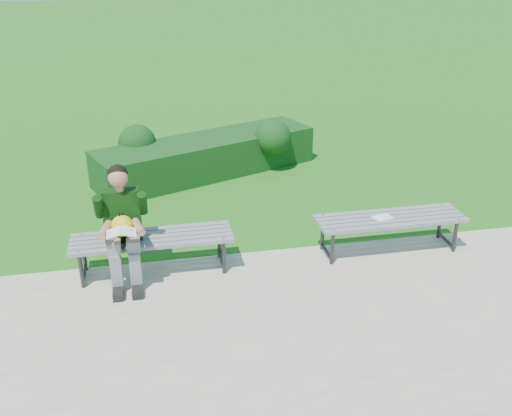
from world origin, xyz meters
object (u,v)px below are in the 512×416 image
hedge (207,154)px  seated_boy (122,223)px  bench_left (152,241)px  paper_sheet (383,217)px  bench_right (390,221)px

hedge → seated_boy: (-1.28, -3.16, 0.37)m
hedge → bench_left: 3.22m
seated_boy → paper_sheet: (3.03, 0.05, -0.24)m
hedge → paper_sheet: size_ratio=15.11×
seated_boy → bench_right: bearing=0.9°
bench_left → seated_boy: 0.43m
hedge → paper_sheet: (1.75, -3.11, 0.13)m
hedge → bench_left: bearing=-107.7°
seated_boy → bench_left: bearing=17.4°
bench_left → bench_right: bearing=-0.9°
bench_left → bench_right: size_ratio=1.00×
seated_boy → paper_sheet: size_ratio=5.27×
bench_left → seated_boy: (-0.30, -0.09, 0.30)m
bench_right → seated_boy: seated_boy is taller
bench_right → hedge: bearing=120.7°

